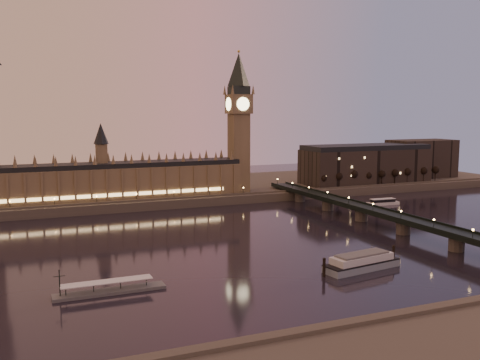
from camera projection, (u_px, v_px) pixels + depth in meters
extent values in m
plane|color=black|center=(232.00, 242.00, 270.52)|extent=(700.00, 700.00, 0.00)
cube|color=#423D35|center=(191.00, 189.00, 432.61)|extent=(560.00, 130.00, 6.00)
cube|color=brown|center=(112.00, 183.00, 363.80)|extent=(180.00, 26.00, 22.00)
cube|color=black|center=(111.00, 165.00, 362.20)|extent=(180.00, 22.00, 3.20)
cube|color=#FFCC7F|center=(115.00, 195.00, 352.21)|extent=(153.00, 0.25, 2.20)
cube|color=brown|center=(239.00, 153.00, 397.43)|extent=(13.00, 13.00, 58.00)
cube|color=brown|center=(239.00, 104.00, 392.83)|extent=(16.00, 16.00, 14.00)
cylinder|color=#FFEAA5|center=(243.00, 104.00, 385.35)|extent=(9.60, 0.35, 9.60)
cylinder|color=#FFEAA5|center=(228.00, 104.00, 389.71)|extent=(0.35, 9.60, 9.60)
cube|color=black|center=(239.00, 90.00, 391.56)|extent=(13.00, 13.00, 6.00)
cone|color=black|center=(239.00, 70.00, 389.64)|extent=(17.68, 17.68, 24.00)
sphere|color=gold|center=(239.00, 51.00, 387.98)|extent=(2.00, 2.00, 2.00)
cube|color=black|center=(381.00, 213.00, 304.65)|extent=(13.00, 260.00, 2.00)
cube|color=black|center=(372.00, 211.00, 302.05)|extent=(0.60, 260.00, 1.00)
cube|color=black|center=(391.00, 210.00, 306.87)|extent=(0.60, 260.00, 1.00)
cube|color=black|center=(365.00, 166.00, 449.93)|extent=(110.00, 36.00, 28.00)
cube|color=black|center=(366.00, 147.00, 447.88)|extent=(108.00, 34.00, 4.00)
cube|color=black|center=(421.00, 158.00, 487.28)|extent=(60.00, 30.00, 34.00)
cylinder|color=black|center=(325.00, 183.00, 415.50)|extent=(0.70, 0.70, 8.29)
sphere|color=black|center=(325.00, 178.00, 414.94)|extent=(5.53, 5.53, 5.53)
cylinder|color=black|center=(340.00, 182.00, 420.69)|extent=(0.70, 0.70, 8.29)
sphere|color=black|center=(340.00, 177.00, 420.13)|extent=(5.53, 5.53, 5.53)
cylinder|color=black|center=(354.00, 182.00, 425.88)|extent=(0.70, 0.70, 8.29)
sphere|color=black|center=(354.00, 176.00, 425.32)|extent=(5.53, 5.53, 5.53)
cylinder|color=black|center=(368.00, 181.00, 431.07)|extent=(0.70, 0.70, 8.29)
sphere|color=black|center=(369.00, 175.00, 430.51)|extent=(5.53, 5.53, 5.53)
cylinder|color=black|center=(382.00, 180.00, 436.26)|extent=(0.70, 0.70, 8.29)
sphere|color=black|center=(382.00, 175.00, 435.70)|extent=(5.53, 5.53, 5.53)
cylinder|color=black|center=(396.00, 179.00, 441.45)|extent=(0.70, 0.70, 8.29)
sphere|color=black|center=(396.00, 174.00, 440.89)|extent=(5.53, 5.53, 5.53)
cylinder|color=black|center=(409.00, 178.00, 446.63)|extent=(0.70, 0.70, 8.29)
sphere|color=black|center=(409.00, 173.00, 446.08)|extent=(5.53, 5.53, 5.53)
cylinder|color=black|center=(422.00, 177.00, 451.82)|extent=(0.70, 0.70, 8.29)
sphere|color=black|center=(422.00, 172.00, 451.27)|extent=(5.53, 5.53, 5.53)
cylinder|color=black|center=(434.00, 177.00, 457.01)|extent=(0.70, 0.70, 8.29)
sphere|color=black|center=(435.00, 172.00, 456.46)|extent=(5.53, 5.53, 5.53)
cube|color=silver|center=(383.00, 203.00, 377.78)|extent=(24.56, 7.29, 2.05)
cube|color=black|center=(383.00, 201.00, 377.52)|extent=(18.20, 5.88, 2.05)
cube|color=silver|center=(383.00, 199.00, 377.37)|extent=(18.69, 6.14, 0.37)
cube|color=#7F90A1|center=(362.00, 266.00, 223.46)|extent=(36.20, 15.11, 2.85)
cube|color=black|center=(362.00, 262.00, 223.24)|extent=(36.20, 15.11, 0.55)
cube|color=silver|center=(362.00, 258.00, 223.03)|extent=(29.53, 13.02, 2.85)
cube|color=#595B5E|center=(362.00, 254.00, 222.80)|extent=(25.02, 11.27, 0.77)
cylinder|color=black|center=(324.00, 267.00, 213.87)|extent=(1.21, 1.21, 7.46)
cylinder|color=black|center=(393.00, 254.00, 234.29)|extent=(1.21, 1.21, 7.46)
cube|color=#595B5E|center=(110.00, 291.00, 194.62)|extent=(40.29, 6.72, 1.15)
cube|color=silver|center=(107.00, 282.00, 193.77)|extent=(32.62, 5.76, 0.29)
cylinder|color=black|center=(60.00, 283.00, 187.34)|extent=(0.38, 0.38, 9.59)
cylinder|color=black|center=(59.00, 276.00, 187.03)|extent=(3.84, 0.23, 0.23)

